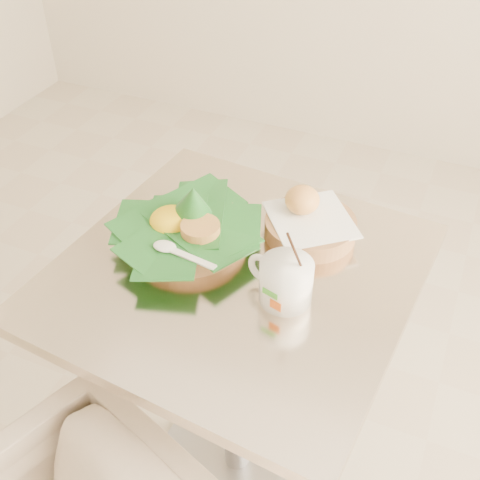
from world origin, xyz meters
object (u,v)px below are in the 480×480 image
at_px(cafe_table, 237,340).
at_px(coffee_mug, 285,280).
at_px(bread_basket, 309,222).
at_px(rice_basket, 188,225).

xyz_separation_m(cafe_table, coffee_mug, (0.12, -0.04, 0.27)).
relative_size(bread_basket, coffee_mug, 1.34).
xyz_separation_m(bread_basket, coffee_mug, (0.02, -0.21, 0.02)).
bearing_deg(bread_basket, rice_basket, -151.59).
height_order(cafe_table, coffee_mug, coffee_mug).
bearing_deg(cafe_table, rice_basket, 161.31).
bearing_deg(rice_basket, coffee_mug, -18.50).
height_order(cafe_table, rice_basket, rice_basket).
bearing_deg(cafe_table, bread_basket, 59.88).
height_order(cafe_table, bread_basket, bread_basket).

